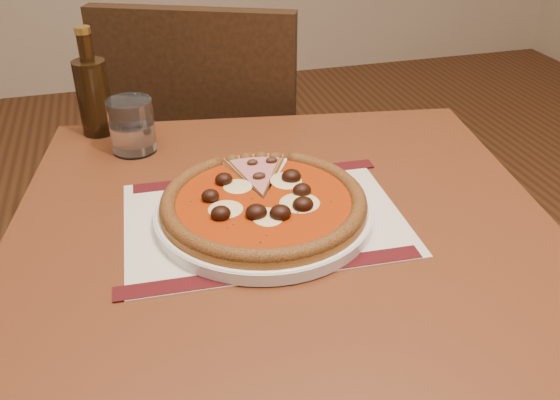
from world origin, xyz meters
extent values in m
cube|color=brown|center=(-0.09, 0.25, 0.73)|extent=(0.92, 0.92, 0.04)
cylinder|color=brown|center=(-0.38, 0.66, 0.35)|extent=(0.05, 0.05, 0.71)
cylinder|color=brown|center=(0.31, 0.54, 0.35)|extent=(0.05, 0.05, 0.71)
cube|color=black|center=(-0.06, 0.98, 0.45)|extent=(0.59, 0.59, 0.04)
cylinder|color=black|center=(0.19, 1.08, 0.22)|extent=(0.04, 0.04, 0.43)
cylinder|color=black|center=(-0.16, 1.23, 0.22)|extent=(0.04, 0.04, 0.43)
cylinder|color=black|center=(0.04, 0.73, 0.22)|extent=(0.04, 0.04, 0.43)
cylinder|color=black|center=(-0.31, 0.88, 0.22)|extent=(0.04, 0.04, 0.43)
cube|color=black|center=(-0.14, 0.79, 0.71)|extent=(0.42, 0.22, 0.47)
cube|color=beige|center=(-0.12, 0.28, 0.75)|extent=(0.42, 0.31, 0.00)
cylinder|color=white|center=(-0.12, 0.28, 0.76)|extent=(0.32, 0.32, 0.02)
cylinder|color=#AA6F29|center=(-0.12, 0.28, 0.78)|extent=(0.30, 0.30, 0.01)
torus|color=brown|center=(-0.12, 0.28, 0.78)|extent=(0.30, 0.30, 0.02)
cylinder|color=#962807|center=(-0.12, 0.28, 0.78)|extent=(0.26, 0.26, 0.00)
ellipsoid|color=beige|center=(-0.15, 0.32, 0.79)|extent=(0.05, 0.04, 0.01)
ellipsoid|color=beige|center=(-0.20, 0.26, 0.79)|extent=(0.05, 0.04, 0.01)
ellipsoid|color=beige|center=(-0.13, 0.23, 0.79)|extent=(0.05, 0.04, 0.01)
ellipsoid|color=beige|center=(-0.05, 0.24, 0.79)|extent=(0.05, 0.04, 0.01)
ellipsoid|color=beige|center=(-0.08, 0.31, 0.79)|extent=(0.05, 0.04, 0.01)
ellipsoid|color=black|center=(-0.15, 0.32, 0.80)|extent=(0.03, 0.03, 0.02)
ellipsoid|color=black|center=(-0.21, 0.30, 0.80)|extent=(0.03, 0.03, 0.02)
ellipsoid|color=black|center=(-0.17, 0.25, 0.80)|extent=(0.03, 0.03, 0.02)
ellipsoid|color=black|center=(-0.16, 0.20, 0.80)|extent=(0.03, 0.03, 0.02)
ellipsoid|color=black|center=(-0.11, 0.22, 0.80)|extent=(0.03, 0.03, 0.02)
ellipsoid|color=black|center=(-0.05, 0.22, 0.80)|extent=(0.03, 0.03, 0.02)
ellipsoid|color=black|center=(-0.06, 0.27, 0.80)|extent=(0.03, 0.03, 0.02)
ellipsoid|color=black|center=(-0.05, 0.33, 0.80)|extent=(0.03, 0.03, 0.02)
ellipsoid|color=#382014|center=(-0.10, 0.33, 0.79)|extent=(0.02, 0.01, 0.01)
ellipsoid|color=#382014|center=(-0.11, 0.38, 0.79)|extent=(0.02, 0.01, 0.01)
ellipsoid|color=#382014|center=(-0.12, 0.34, 0.79)|extent=(0.02, 0.01, 0.01)
cylinder|color=white|center=(-0.29, 0.56, 0.80)|extent=(0.10, 0.10, 0.10)
cylinder|color=#33200C|center=(-0.35, 0.66, 0.82)|extent=(0.06, 0.06, 0.14)
cylinder|color=#33200C|center=(-0.35, 0.66, 0.91)|extent=(0.03, 0.03, 0.06)
cylinder|color=#A38336|center=(-0.35, 0.66, 0.95)|extent=(0.03, 0.03, 0.01)
camera|label=1|loc=(-0.30, -0.44, 1.23)|focal=38.00mm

